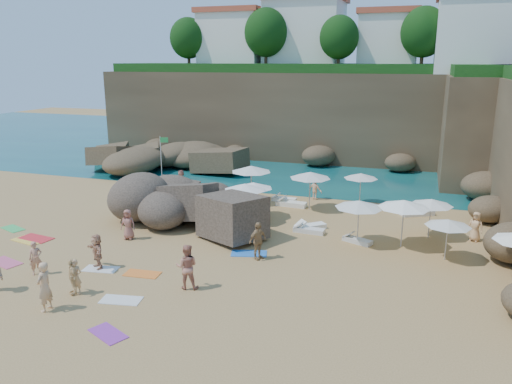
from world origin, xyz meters
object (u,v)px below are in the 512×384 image
(parasol_0, at_px, (245,187))
(person_stand_5, at_px, (181,181))
(parasol_2, at_px, (431,202))
(lounger_0, at_px, (284,199))
(rock_outcrop, at_px, (192,222))
(person_stand_1, at_px, (187,267))
(person_stand_0, at_px, (36,258))
(person_stand_6, at_px, (44,287))
(person_stand_2, at_px, (315,188))
(parasol_1, at_px, (253,185))
(person_stand_3, at_px, (258,241))
(flag_pole, at_px, (162,152))
(person_stand_4, at_px, (476,227))

(parasol_0, relative_size, person_stand_5, 1.52)
(parasol_2, height_order, lounger_0, parasol_2)
(parasol_0, relative_size, lounger_0, 1.50)
(rock_outcrop, distance_m, person_stand_1, 8.72)
(person_stand_0, height_order, person_stand_6, person_stand_6)
(person_stand_1, bearing_deg, person_stand_6, 22.82)
(person_stand_0, distance_m, person_stand_2, 18.28)
(parasol_1, height_order, person_stand_0, parasol_1)
(person_stand_0, bearing_deg, person_stand_3, -15.21)
(flag_pole, distance_m, parasol_1, 11.99)
(person_stand_6, bearing_deg, person_stand_0, -136.57)
(parasol_2, xyz_separation_m, lounger_0, (-9.09, 4.35, -1.81))
(lounger_0, height_order, person_stand_3, person_stand_3)
(parasol_0, distance_m, person_stand_4, 12.45)
(parasol_2, height_order, person_stand_0, parasol_2)
(rock_outcrop, relative_size, parasol_1, 3.04)
(person_stand_0, relative_size, person_stand_4, 0.96)
(rock_outcrop, distance_m, parasol_0, 3.71)
(flag_pole, bearing_deg, person_stand_0, -79.06)
(flag_pole, xyz_separation_m, lounger_0, (10.61, -2.90, -2.08))
(parasol_1, bearing_deg, person_stand_1, -87.26)
(rock_outcrop, bearing_deg, parasol_0, 19.16)
(person_stand_6, bearing_deg, parasol_2, 130.46)
(person_stand_0, bearing_deg, rock_outcrop, 25.29)
(lounger_0, bearing_deg, parasol_0, -99.52)
(rock_outcrop, relative_size, person_stand_5, 4.34)
(parasol_1, height_order, person_stand_5, parasol_1)
(parasol_0, distance_m, person_stand_3, 5.71)
(flag_pole, height_order, person_stand_0, flag_pole)
(person_stand_5, bearing_deg, lounger_0, 10.21)
(person_stand_6, bearing_deg, person_stand_3, 137.58)
(parasol_0, xyz_separation_m, person_stand_6, (-3.53, -12.29, -1.15))
(person_stand_3, bearing_deg, parasol_1, 48.66)
(person_stand_0, height_order, person_stand_5, person_stand_5)
(parasol_1, distance_m, person_stand_4, 12.23)
(rock_outcrop, xyz_separation_m, parasol_1, (3.07, 1.99, 1.98))
(person_stand_0, relative_size, person_stand_5, 0.94)
(parasol_2, distance_m, person_stand_5, 17.31)
(parasol_2, height_order, person_stand_5, parasol_2)
(person_stand_0, distance_m, person_stand_6, 3.70)
(person_stand_1, height_order, person_stand_4, person_stand_1)
(person_stand_2, bearing_deg, lounger_0, 52.83)
(lounger_0, bearing_deg, parasol_1, -99.65)
(parasol_0, bearing_deg, parasol_2, 3.65)
(person_stand_5, bearing_deg, parasol_2, -4.09)
(person_stand_1, xyz_separation_m, person_stand_4, (11.69, 9.75, -0.17))
(parasol_1, distance_m, person_stand_2, 5.91)
(person_stand_0, relative_size, person_stand_2, 0.97)
(person_stand_1, bearing_deg, person_stand_0, -9.09)
(person_stand_3, relative_size, person_stand_6, 0.94)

